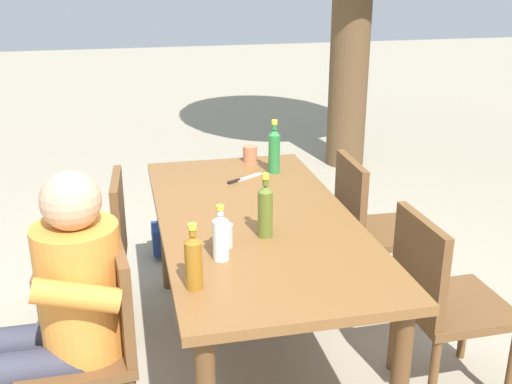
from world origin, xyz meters
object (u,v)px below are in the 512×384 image
at_px(bottle_amber, 194,261).
at_px(cup_steel, 224,236).
at_px(dining_table, 256,234).
at_px(table_knife, 242,179).
at_px(bottle_clear, 221,236).
at_px(bottle_olive, 265,210).
at_px(chair_near_left, 97,250).
at_px(cup_terracotta, 250,154).
at_px(person_in_white_shirt, 61,304).
at_px(chair_near_right, 94,337).
at_px(backpack_by_near_side, 264,203).
at_px(backpack_by_far_side, 172,228).
at_px(chair_far_left, 369,224).
at_px(bottle_green, 274,150).
at_px(chair_far_right, 440,296).

distance_m(bottle_amber, cup_steel, 0.36).
xyz_separation_m(dining_table, table_knife, (-0.51, 0.04, 0.09)).
distance_m(bottle_clear, bottle_olive, 0.28).
bearing_deg(chair_near_left, bottle_amber, 20.86).
height_order(bottle_olive, cup_terracotta, bottle_olive).
bearing_deg(bottle_clear, chair_near_left, -147.24).
bearing_deg(person_in_white_shirt, bottle_clear, 91.36).
relative_size(chair_near_left, table_knife, 4.05).
bearing_deg(chair_near_right, backpack_by_near_side, 149.34).
bearing_deg(bottle_amber, bottle_clear, 147.21).
height_order(dining_table, chair_near_right, chair_near_right).
distance_m(chair_near_right, chair_near_left, 0.80).
bearing_deg(backpack_by_far_side, bottle_amber, -2.00).
distance_m(bottle_clear, backpack_by_far_side, 1.79).
xyz_separation_m(chair_far_left, backpack_by_far_side, (-0.85, -1.03, -0.29)).
relative_size(dining_table, cup_steel, 18.85).
relative_size(bottle_clear, cup_terracotta, 2.52).
xyz_separation_m(person_in_white_shirt, backpack_by_far_side, (-1.67, 0.55, -0.46)).
bearing_deg(dining_table, backpack_by_near_side, 165.39).
xyz_separation_m(dining_table, bottle_green, (-0.60, 0.24, 0.22)).
bearing_deg(chair_far_right, cup_terracotta, -154.39).
bearing_deg(backpack_by_far_side, chair_near_left, -27.40).
distance_m(dining_table, cup_steel, 0.37).
relative_size(bottle_olive, bottle_green, 0.94).
distance_m(dining_table, bottle_amber, 0.72).
bearing_deg(person_in_white_shirt, table_knife, 136.01).
xyz_separation_m(bottle_amber, backpack_by_near_side, (-2.11, 0.76, -0.66)).
bearing_deg(dining_table, chair_far_left, 118.95).
bearing_deg(backpack_by_far_side, bottle_olive, 10.93).
xyz_separation_m(chair_far_right, person_in_white_shirt, (-0.00, -1.59, 0.17)).
height_order(chair_far_left, bottle_amber, bottle_amber).
xyz_separation_m(bottle_clear, backpack_by_far_side, (-1.65, -0.07, -0.67)).
height_order(chair_far_right, bottle_olive, bottle_olive).
height_order(chair_far_right, bottle_amber, bottle_amber).
relative_size(chair_near_left, bottle_olive, 3.09).
bearing_deg(bottle_green, table_knife, -67.21).
height_order(bottle_amber, bottle_green, bottle_green).
distance_m(cup_steel, table_knife, 0.83).
xyz_separation_m(person_in_white_shirt, table_knife, (-0.92, 0.89, 0.12)).
xyz_separation_m(chair_near_right, chair_near_left, (-0.80, 0.00, 0.00)).
height_order(chair_near_left, bottle_amber, bottle_amber).
xyz_separation_m(dining_table, cup_terracotta, (-0.83, 0.15, 0.14)).
bearing_deg(person_in_white_shirt, chair_far_right, 89.95).
xyz_separation_m(person_in_white_shirt, bottle_green, (-1.00, 1.08, 0.24)).
relative_size(dining_table, chair_near_left, 2.08).
bearing_deg(bottle_green, chair_far_left, 69.77).
xyz_separation_m(bottle_amber, cup_steel, (-0.32, 0.16, -0.06)).
relative_size(backpack_by_near_side, backpack_by_far_side, 1.13).
xyz_separation_m(dining_table, person_in_white_shirt, (0.41, -0.85, -0.02)).
distance_m(person_in_white_shirt, backpack_by_near_side, 2.33).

